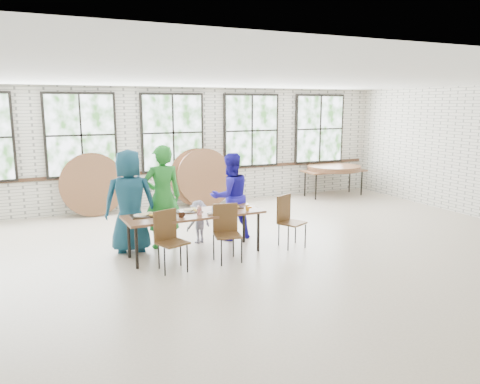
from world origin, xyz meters
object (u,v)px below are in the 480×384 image
(dining_table, at_px, (195,216))
(chair_near_right, at_px, (226,228))
(storage_table, at_px, (334,172))
(chair_near_left, at_px, (169,235))

(dining_table, distance_m, chair_near_right, 0.64)
(chair_near_right, relative_size, storage_table, 0.52)
(chair_near_left, bearing_deg, storage_table, 14.51)
(dining_table, xyz_separation_m, chair_near_left, (-0.62, -0.53, -0.13))
(chair_near_right, xyz_separation_m, storage_table, (4.97, 3.87, 0.13))
(dining_table, xyz_separation_m, storage_table, (5.36, 3.38, -0.00))
(dining_table, bearing_deg, chair_near_left, -141.14)
(dining_table, relative_size, chair_near_right, 2.55)
(chair_near_left, bearing_deg, chair_near_right, -16.19)
(dining_table, height_order, chair_near_left, chair_near_left)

